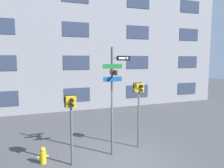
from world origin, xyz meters
TOP-DOWN VIEW (x-y plane):
  - ground_plane at (0.00, 0.00)m, footprint 60.00×60.00m
  - building_facade at (-0.00, 8.41)m, footprint 24.00×0.64m
  - street_sign_pole at (-0.15, 0.39)m, footprint 1.12×0.77m
  - pedestrian_signal_left at (-1.81, 0.08)m, footprint 0.40×0.40m
  - pedestrian_signal_right at (1.08, 0.67)m, footprint 0.39×0.40m
  - fire_hydrant at (-2.76, 0.56)m, footprint 0.38×0.22m

SIDE VIEW (x-z plane):
  - ground_plane at x=0.00m, z-range 0.00..0.00m
  - fire_hydrant at x=-2.76m, z-range -0.01..0.59m
  - pedestrian_signal_left at x=-1.81m, z-range 0.71..3.18m
  - pedestrian_signal_right at x=1.08m, z-range 0.77..3.50m
  - street_sign_pole at x=-0.15m, z-range 0.38..4.52m
  - building_facade at x=0.00m, z-range 0.00..11.46m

